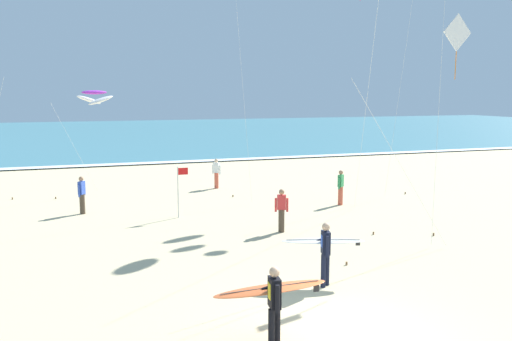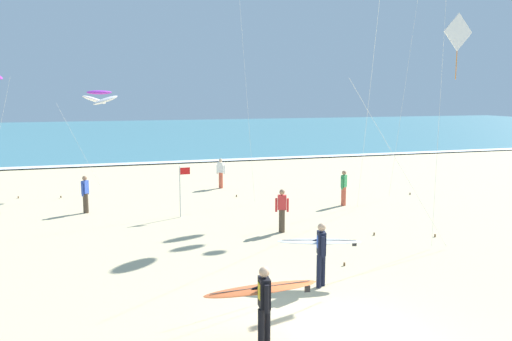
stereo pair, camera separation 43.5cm
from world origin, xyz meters
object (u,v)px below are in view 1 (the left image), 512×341
Objects in this scene: surfer_lead at (324,246)px; lifeguard_flag at (179,187)px; bystander_red_top at (282,210)px; surfer_trailing at (272,296)px; kite_arc_violet_near at (94,98)px; bystander_green_top at (341,187)px; kite_diamond_ivory_mid at (454,41)px; bystander_white_top at (216,173)px; bystander_blue_top at (82,195)px.

lifeguard_flag reaches higher than surfer_lead.
surfer_trailing is at bearing -112.69° from bystander_red_top.
bystander_green_top is at bearing -30.87° from kite_arc_violet_near.
surfer_lead is 0.31× the size of kite_diamond_ivory_mid.
lifeguard_flag is at bearing 131.88° from bystander_red_top.
surfer_lead reaches higher than bystander_red_top.
bystander_white_top is 9.42m from bystander_red_top.
bystander_blue_top is at bearing 152.22° from lifeguard_flag.
kite_diamond_ivory_mid is (5.10, 1.65, 5.56)m from surfer_lead.
surfer_lead is 7.73m from kite_diamond_ivory_mid.
surfer_lead is at bearing -120.18° from bystander_green_top.
kite_diamond_ivory_mid is 4.69× the size of bystander_red_top.
surfer_lead is 14.71m from bystander_white_top.
surfer_lead is 1.45× the size of bystander_blue_top.
bystander_blue_top is 1.00× the size of bystander_white_top.
kite_diamond_ivory_mid is at bearing 30.36° from surfer_trailing.
surfer_lead is 5.35m from bystander_red_top.
bystander_white_top is (0.86, 14.69, -0.23)m from surfer_lead.
kite_diamond_ivory_mid is 15.42m from bystander_blue_top.
bystander_white_top is (6.83, 4.00, 0.00)m from bystander_blue_top.
kite_diamond_ivory_mid reaches higher than lifeguard_flag.
lifeguard_flag is (-3.08, -5.97, 0.45)m from bystander_white_top.
surfer_lead is 0.97× the size of surfer_trailing.
surfer_trailing is 13.90m from bystander_green_top.
bystander_white_top is at bearing 30.35° from bystander_blue_top.
kite_arc_violet_near is at bearing 149.13° from bystander_green_top.
bystander_white_top is at bearing 125.91° from bystander_green_top.
lifeguard_flag reaches higher than bystander_blue_top.
kite_diamond_ivory_mid is 3.55× the size of lifeguard_flag.
bystander_green_top and bystander_red_top have the same top height.
surfer_lead is 1.45× the size of bystander_green_top.
bystander_red_top is (0.86, 5.27, -0.23)m from surfer_lead.
bystander_red_top is at bearing -89.96° from bystander_white_top.
surfer_trailing is 1.49× the size of bystander_red_top.
lifeguard_flag is at bearing -117.29° from bystander_white_top.
surfer_lead reaches higher than bystander_blue_top.
surfer_lead is at bearing -70.94° from kite_arc_violet_near.
kite_diamond_ivory_mid is 11.49m from lifeguard_flag.
kite_arc_violet_near reaches higher than lifeguard_flag.
surfer_lead is 1.10× the size of lifeguard_flag.
bystander_green_top is (7.63, 11.61, -0.24)m from surfer_trailing.
kite_diamond_ivory_mid is (10.26, -13.29, 1.81)m from kite_arc_violet_near.
kite_arc_violet_near is at bearing 127.67° from kite_diamond_ivory_mid.
kite_arc_violet_near is 0.69× the size of kite_diamond_ivory_mid.
bystander_green_top is at bearing 56.68° from surfer_trailing.
bystander_blue_top is (-0.81, -4.26, -3.99)m from kite_arc_violet_near.
lifeguard_flag is (3.75, -1.97, 0.45)m from bystander_blue_top.
bystander_red_top is at bearing -140.31° from bystander_green_top.
surfer_trailing reaches higher than bystander_red_top.
bystander_green_top is at bearing 39.69° from bystander_red_top.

